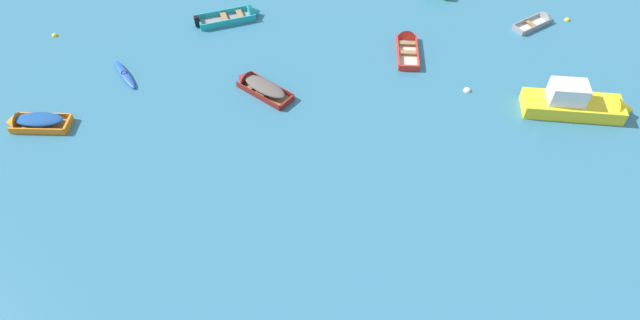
# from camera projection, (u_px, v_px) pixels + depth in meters

# --- Properties ---
(rowboat_maroon_back_row_center) EXTENTS (3.40, 3.78, 1.18)m
(rowboat_maroon_back_row_center) POSITION_uv_depth(u_px,v_px,m) (257.00, 85.00, 31.49)
(rowboat_maroon_back_row_center) COLOR #99754C
(rowboat_maroon_back_row_center) RESTS_ON ground_plane
(rowboat_turquoise_midfield_right) EXTENTS (4.56, 1.78, 1.22)m
(rowboat_turquoise_midfield_right) POSITION_uv_depth(u_px,v_px,m) (241.00, 15.00, 36.33)
(rowboat_turquoise_midfield_right) COLOR gray
(rowboat_turquoise_midfield_right) RESTS_ON ground_plane
(motor_launch_yellow_far_back) EXTENTS (6.26, 3.49, 2.27)m
(motor_launch_yellow_far_back) POSITION_uv_depth(u_px,v_px,m) (581.00, 104.00, 29.90)
(motor_launch_yellow_far_back) COLOR yellow
(motor_launch_yellow_far_back) RESTS_ON ground_plane
(rowboat_red_near_left) EXTENTS (2.16, 3.99, 1.15)m
(rowboat_red_near_left) POSITION_uv_depth(u_px,v_px,m) (407.00, 42.00, 34.38)
(rowboat_red_near_left) COLOR beige
(rowboat_red_near_left) RESTS_ON ground_plane
(rowboat_orange_distant_center) EXTENTS (3.71, 2.02, 1.16)m
(rowboat_orange_distant_center) POSITION_uv_depth(u_px,v_px,m) (30.00, 122.00, 29.40)
(rowboat_orange_distant_center) COLOR #99754C
(rowboat_orange_distant_center) RESTS_ON ground_plane
(rowboat_grey_back_row_left) EXTENTS (3.28, 1.99, 0.89)m
(rowboat_grey_back_row_left) POSITION_uv_depth(u_px,v_px,m) (540.00, 20.00, 36.07)
(rowboat_grey_back_row_left) COLOR beige
(rowboat_grey_back_row_left) RESTS_ON ground_plane
(kayak_blue_center) EXTENTS (1.62, 3.05, 0.29)m
(kayak_blue_center) POSITION_uv_depth(u_px,v_px,m) (125.00, 74.00, 32.36)
(kayak_blue_center) COLOR blue
(kayak_blue_center) RESTS_ON ground_plane
(mooring_buoy_outer_edge) EXTENTS (0.37, 0.37, 0.37)m
(mooring_buoy_outer_edge) POSITION_uv_depth(u_px,v_px,m) (567.00, 20.00, 36.33)
(mooring_buoy_outer_edge) COLOR yellow
(mooring_buoy_outer_edge) RESTS_ON ground_plane
(mooring_buoy_between_boats_right) EXTENTS (0.36, 0.36, 0.36)m
(mooring_buoy_between_boats_right) POSITION_uv_depth(u_px,v_px,m) (55.00, 36.00, 35.16)
(mooring_buoy_between_boats_right) COLOR yellow
(mooring_buoy_between_boats_right) RESTS_ON ground_plane
(mooring_buoy_near_foreground) EXTENTS (0.42, 0.42, 0.42)m
(mooring_buoy_near_foreground) POSITION_uv_depth(u_px,v_px,m) (467.00, 91.00, 31.58)
(mooring_buoy_near_foreground) COLOR silver
(mooring_buoy_near_foreground) RESTS_ON ground_plane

